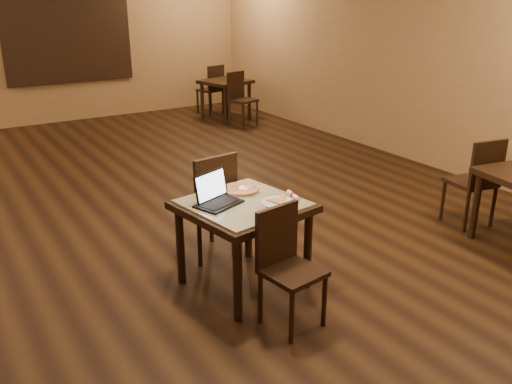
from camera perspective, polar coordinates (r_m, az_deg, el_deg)
ground at (r=6.50m, az=-11.13°, el=-1.38°), size 10.00×10.00×0.00m
wall_back at (r=10.92m, az=-21.80°, el=14.47°), size 8.00×0.02×3.00m
wall_right at (r=8.38m, az=15.14°, el=13.78°), size 0.02×10.00×3.00m
mural at (r=10.98m, az=-19.17°, el=15.08°), size 2.34×0.05×1.64m
tiled_table at (r=4.44m, az=-1.35°, el=-2.29°), size 1.05×1.05×0.76m
chair_main_near at (r=4.03m, az=3.12°, el=-7.14°), size 0.45×0.45×0.91m
chair_main_far at (r=4.97m, az=-4.88°, el=-0.87°), size 0.48×0.48×1.02m
laptop at (r=4.38m, az=-4.33°, el=-0.36°), size 0.42×0.39×0.24m
plate at (r=4.37m, az=2.33°, el=-1.12°), size 0.28×0.28×0.02m
pizza_slice at (r=4.37m, az=2.34°, el=-0.94°), size 0.29×0.29×0.02m
pizza_pan at (r=4.65m, az=-1.61°, el=0.20°), size 0.36×0.36×0.01m
pizza_whole at (r=4.65m, az=-1.61°, el=0.35°), size 0.32×0.32×0.02m
spatula at (r=4.64m, az=-1.28°, el=0.43°), size 0.20×0.25×0.01m
napkin_roll at (r=4.49m, az=3.94°, el=-0.36°), size 0.07×0.19×0.04m
other_table_a at (r=10.64m, az=-3.22°, el=10.99°), size 0.99×0.99×0.76m
other_table_a_chair_near at (r=10.16m, az=-1.72°, el=10.12°), size 0.52×0.52×0.98m
other_table_a_chair_far at (r=11.16m, az=-4.58°, el=11.01°), size 0.52×0.52×0.98m
other_table_c_chair_far at (r=6.09m, az=22.29°, el=1.41°), size 0.49×0.49×0.97m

